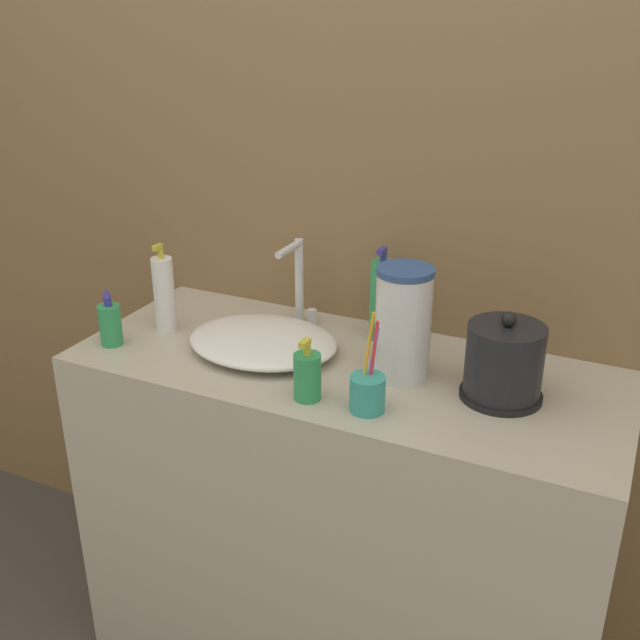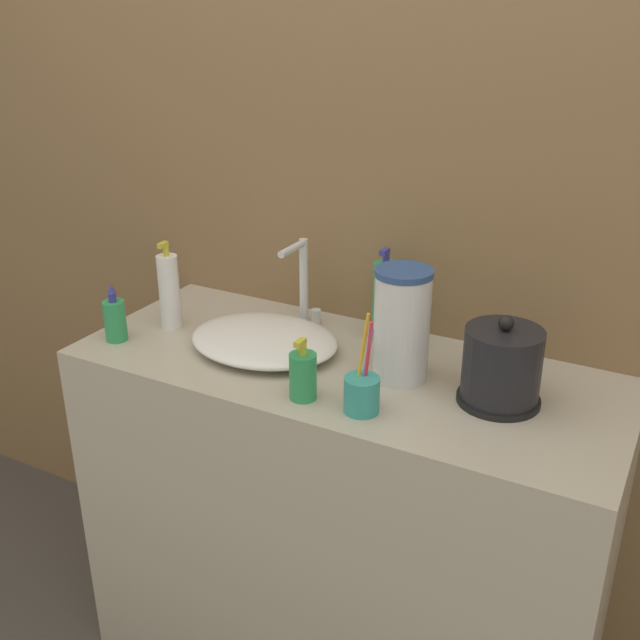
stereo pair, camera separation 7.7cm
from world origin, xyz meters
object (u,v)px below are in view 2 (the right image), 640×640
at_px(faucet, 303,280).
at_px(mouthwash_bottle, 303,375).
at_px(water_pitcher, 402,325).
at_px(hand_cream_bottle, 169,291).
at_px(electric_kettle, 501,369).
at_px(lotion_bottle, 385,301).
at_px(shampoo_bottle, 115,319).
at_px(toothbrush_cup, 362,393).

xyz_separation_m(faucet, mouthwash_bottle, (0.19, -0.34, -0.07)).
distance_m(mouthwash_bottle, water_pitcher, 0.24).
distance_m(hand_cream_bottle, water_pitcher, 0.61).
height_order(faucet, water_pitcher, water_pitcher).
distance_m(electric_kettle, mouthwash_bottle, 0.40).
xyz_separation_m(faucet, lotion_bottle, (0.22, 0.01, -0.02)).
bearing_deg(water_pitcher, shampoo_bottle, -167.80).
bearing_deg(lotion_bottle, faucet, -176.71).
bearing_deg(shampoo_bottle, electric_kettle, 8.94).
distance_m(electric_kettle, shampoo_bottle, 0.91).
distance_m(shampoo_bottle, hand_cream_bottle, 0.15).
distance_m(lotion_bottle, shampoo_bottle, 0.65).
relative_size(shampoo_bottle, mouthwash_bottle, 1.05).
height_order(lotion_bottle, mouthwash_bottle, lotion_bottle).
xyz_separation_m(faucet, hand_cream_bottle, (-0.28, -0.18, -0.02)).
bearing_deg(toothbrush_cup, electric_kettle, 35.89).
distance_m(toothbrush_cup, hand_cream_bottle, 0.62).
xyz_separation_m(toothbrush_cup, mouthwash_bottle, (-0.13, -0.01, 0.01)).
xyz_separation_m(shampoo_bottle, hand_cream_bottle, (0.07, 0.13, 0.04)).
height_order(electric_kettle, lotion_bottle, lotion_bottle).
relative_size(toothbrush_cup, shampoo_bottle, 1.45).
bearing_deg(lotion_bottle, electric_kettle, -27.22).
height_order(lotion_bottle, water_pitcher, water_pitcher).
bearing_deg(mouthwash_bottle, hand_cream_bottle, 161.15).
bearing_deg(hand_cream_bottle, faucet, 31.82).
bearing_deg(lotion_bottle, shampoo_bottle, -151.07).
distance_m(faucet, lotion_bottle, 0.22).
xyz_separation_m(toothbrush_cup, shampoo_bottle, (-0.67, 0.03, 0.01)).
distance_m(lotion_bottle, mouthwash_bottle, 0.35).
xyz_separation_m(electric_kettle, hand_cream_bottle, (-0.83, -0.02, 0.02)).
xyz_separation_m(lotion_bottle, shampoo_bottle, (-0.57, -0.31, -0.05)).
relative_size(shampoo_bottle, water_pitcher, 0.58).
height_order(shampoo_bottle, mouthwash_bottle, shampoo_bottle).
height_order(lotion_bottle, hand_cream_bottle, lotion_bottle).
bearing_deg(hand_cream_bottle, electric_kettle, 1.10).
bearing_deg(faucet, shampoo_bottle, -139.37).
bearing_deg(shampoo_bottle, water_pitcher, 12.20).
bearing_deg(faucet, hand_cream_bottle, -148.18).
xyz_separation_m(lotion_bottle, hand_cream_bottle, (-0.50, -0.19, -0.00)).
bearing_deg(toothbrush_cup, shampoo_bottle, 177.79).
relative_size(toothbrush_cup, mouthwash_bottle, 1.53).
height_order(mouthwash_bottle, hand_cream_bottle, hand_cream_bottle).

